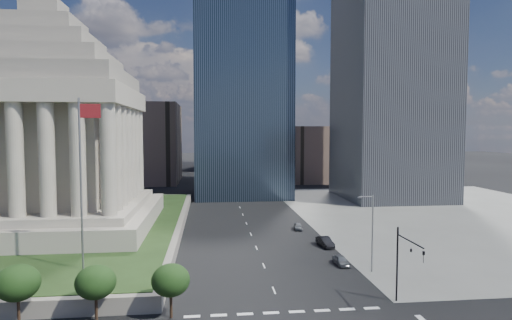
{
  "coord_description": "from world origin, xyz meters",
  "views": [
    {
      "loc": [
        -7.23,
        -27.02,
        17.96
      ],
      "look_at": [
        -1.77,
        22.58,
        14.72
      ],
      "focal_mm": 30.0,
      "sensor_mm": 36.0,
      "label": 1
    }
  ],
  "objects": [
    {
      "name": "flagpole",
      "position": [
        -21.83,
        24.0,
        13.11
      ],
      "size": [
        2.52,
        0.24,
        20.0
      ],
      "color": "slate",
      "rests_on": "plaza_lawn"
    },
    {
      "name": "sidewalk_ne",
      "position": [
        46.0,
        60.0,
        0.01
      ],
      "size": [
        68.0,
        90.0,
        0.03
      ],
      "primitive_type": "cube",
      "color": "slate",
      "rests_on": "ground"
    },
    {
      "name": "war_memorial",
      "position": [
        -34.0,
        48.0,
        21.4
      ],
      "size": [
        34.0,
        34.0,
        39.0
      ],
      "primitive_type": null,
      "color": "gray",
      "rests_on": "plaza_lawn"
    },
    {
      "name": "street_lamp_north",
      "position": [
        13.33,
        25.0,
        5.66
      ],
      "size": [
        2.13,
        0.22,
        10.0
      ],
      "color": "slate",
      "rests_on": "ground"
    },
    {
      "name": "midrise_glass",
      "position": [
        2.0,
        95.0,
        30.0
      ],
      "size": [
        26.0,
        26.0,
        60.0
      ],
      "primitive_type": "cube",
      "color": "black",
      "rests_on": "ground"
    },
    {
      "name": "parked_sedan_far",
      "position": [
        9.0,
        49.54,
        0.61
      ],
      "size": [
        1.87,
        3.74,
        1.22
      ],
      "primitive_type": "imported",
      "rotation": [
        0.0,
        0.0,
        -0.12
      ],
      "color": "slate",
      "rests_on": "ground"
    },
    {
      "name": "building_filler_ne",
      "position": [
        32.0,
        130.0,
        10.0
      ],
      "size": [
        20.0,
        30.0,
        20.0
      ],
      "primitive_type": "cube",
      "color": "#4F4236",
      "rests_on": "ground"
    },
    {
      "name": "building_filler_nw",
      "position": [
        -30.0,
        130.0,
        14.0
      ],
      "size": [
        24.0,
        30.0,
        28.0
      ],
      "primitive_type": "cube",
      "color": "#4F4236",
      "rests_on": "ground"
    },
    {
      "name": "highrise_ne",
      "position": [
        42.0,
        85.0,
        50.0
      ],
      "size": [
        26.0,
        28.0,
        100.0
      ],
      "primitive_type": "cube",
      "color": "black",
      "rests_on": "ground"
    },
    {
      "name": "parked_sedan_near",
      "position": [
        10.44,
        28.22,
        0.64
      ],
      "size": [
        3.79,
        1.62,
        1.28
      ],
      "primitive_type": "imported",
      "rotation": [
        0.0,
        0.0,
        0.03
      ],
      "color": "gray",
      "rests_on": "ground"
    },
    {
      "name": "ground",
      "position": [
        0.0,
        100.0,
        0.0
      ],
      "size": [
        500.0,
        500.0,
        0.0
      ],
      "primitive_type": "plane",
      "color": "black",
      "rests_on": "ground"
    },
    {
      "name": "parked_sedan_mid",
      "position": [
        10.84,
        37.64,
        0.73
      ],
      "size": [
        4.62,
        2.12,
        1.47
      ],
      "primitive_type": "imported",
      "rotation": [
        0.0,
        0.0,
        0.13
      ],
      "color": "black",
      "rests_on": "ground"
    },
    {
      "name": "traffic_signal_ne",
      "position": [
        12.5,
        13.7,
        5.25
      ],
      "size": [
        0.3,
        5.74,
        8.0
      ],
      "color": "black",
      "rests_on": "ground"
    }
  ]
}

